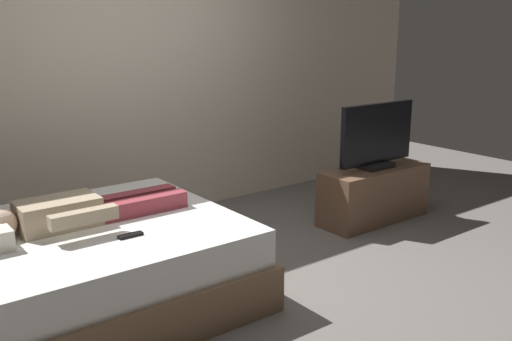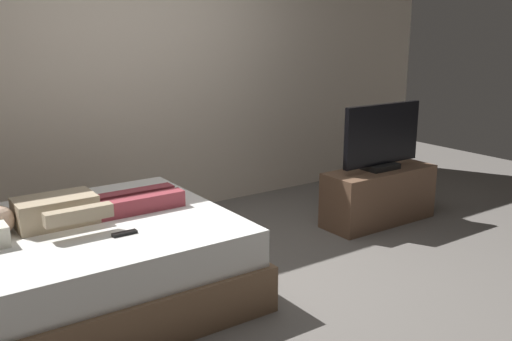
# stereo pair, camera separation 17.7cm
# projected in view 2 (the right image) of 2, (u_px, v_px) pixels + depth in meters

# --- Properties ---
(ground_plane) EXTENTS (10.00, 10.00, 0.00)m
(ground_plane) POSITION_uv_depth(u_px,v_px,m) (250.00, 284.00, 3.93)
(ground_plane) COLOR slate
(back_wall) EXTENTS (6.40, 0.10, 2.80)m
(back_wall) POSITION_uv_depth(u_px,v_px,m) (175.00, 65.00, 5.26)
(back_wall) COLOR beige
(back_wall) RESTS_ON ground
(bed) EXTENTS (1.95, 1.63, 0.54)m
(bed) POSITION_uv_depth(u_px,v_px,m) (80.00, 265.00, 3.59)
(bed) COLOR brown
(bed) RESTS_ON ground
(person) EXTENTS (1.26, 0.46, 0.18)m
(person) POSITION_uv_depth(u_px,v_px,m) (77.00, 209.00, 3.57)
(person) COLOR tan
(person) RESTS_ON bed
(remote) EXTENTS (0.15, 0.04, 0.02)m
(remote) POSITION_uv_depth(u_px,v_px,m) (125.00, 233.00, 3.35)
(remote) COLOR black
(remote) RESTS_ON bed
(tv_stand) EXTENTS (1.10, 0.40, 0.50)m
(tv_stand) POSITION_uv_depth(u_px,v_px,m) (379.00, 196.00, 5.13)
(tv_stand) COLOR brown
(tv_stand) RESTS_ON ground
(tv) EXTENTS (0.88, 0.20, 0.59)m
(tv) POSITION_uv_depth(u_px,v_px,m) (382.00, 138.00, 4.99)
(tv) COLOR black
(tv) RESTS_ON tv_stand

